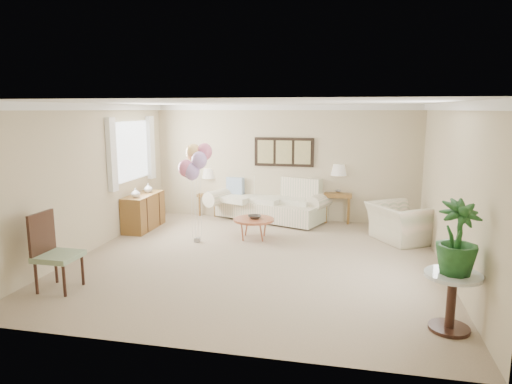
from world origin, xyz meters
TOP-DOWN VIEW (x-y plane):
  - ground_plane at (0.00, 0.00)m, footprint 6.00×6.00m
  - room_shell at (-0.11, 0.09)m, footprint 6.04×6.04m
  - wall_art_triptych at (0.00, 2.96)m, footprint 1.35×0.06m
  - sofa at (-0.28, 2.91)m, footprint 2.99×1.80m
  - end_table_left at (-1.81, 3.05)m, footprint 0.48×0.44m
  - end_table_right at (1.23, 3.03)m, footprint 0.61×0.56m
  - lamp_left at (-1.81, 3.05)m, footprint 0.34×0.34m
  - lamp_right at (1.23, 3.03)m, footprint 0.36×0.36m
  - coffee_table at (-0.32, 1.25)m, footprint 0.79×0.79m
  - decor_bowl at (-0.31, 1.26)m, footprint 0.33×0.33m
  - armchair at (2.46, 1.69)m, footprint 1.40×1.45m
  - side_table at (2.68, -1.96)m, footprint 0.63×0.63m
  - potted_plant at (2.69, -1.96)m, footprint 0.59×0.59m
  - accent_chair at (-2.51, -1.83)m, footprint 0.54×0.54m
  - credenza at (-2.76, 1.50)m, footprint 0.46×1.20m
  - vase_white at (-2.74, 1.14)m, footprint 0.22×0.22m
  - vase_sage at (-2.74, 1.72)m, footprint 0.24×0.24m
  - balloon_cluster at (-1.33, 0.77)m, footprint 0.58×0.51m

SIDE VIEW (x-z plane):
  - ground_plane at x=0.00m, z-range 0.00..0.00m
  - armchair at x=2.46m, z-range 0.00..0.72m
  - coffee_table at x=-0.32m, z-range 0.17..0.57m
  - credenza at x=-2.76m, z-range 0.00..0.74m
  - sofa at x=-0.28m, z-range -0.10..0.88m
  - decor_bowl at x=-0.31m, z-range 0.40..0.46m
  - end_table_left at x=-1.81m, z-range 0.18..0.71m
  - side_table at x=2.68m, z-range 0.17..0.85m
  - end_table_right at x=1.23m, z-range 0.23..0.90m
  - accent_chair at x=-2.51m, z-range 0.02..1.12m
  - vase_sage at x=-2.74m, z-range 0.74..0.93m
  - vase_white at x=-2.74m, z-range 0.74..0.93m
  - lamp_left at x=-1.81m, z-range 0.69..1.28m
  - potted_plant at x=2.69m, z-range 0.68..1.52m
  - lamp_right at x=1.23m, z-range 0.84..1.47m
  - balloon_cluster at x=-1.33m, z-range 0.61..2.49m
  - wall_art_triptych at x=0.00m, z-range 1.23..1.88m
  - room_shell at x=-0.11m, z-range 0.33..2.93m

